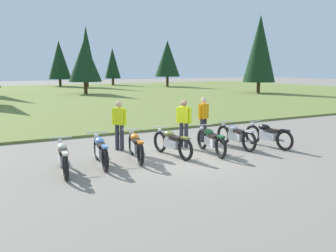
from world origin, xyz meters
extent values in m
plane|color=gray|center=(0.00, 0.00, 0.00)|extent=(140.00, 140.00, 0.00)
cube|color=olive|center=(0.00, 26.59, 0.05)|extent=(80.00, 44.00, 0.10)
cylinder|color=#47331E|center=(6.32, 43.63, 0.55)|extent=(0.36, 0.36, 1.10)
cone|color=#143319|center=(6.32, 43.63, 3.73)|extent=(3.11, 3.11, 5.27)
cylinder|color=#47331E|center=(5.12, 27.25, 0.66)|extent=(0.36, 0.36, 1.33)
cone|color=#143319|center=(5.12, 27.25, 3.40)|extent=(3.31, 3.31, 4.15)
cylinder|color=#47331E|center=(21.30, 19.96, 0.62)|extent=(0.36, 0.36, 1.24)
cone|color=#143319|center=(21.30, 19.96, 4.63)|extent=(3.30, 3.30, 6.78)
cylinder|color=#47331E|center=(14.15, 43.74, 0.55)|extent=(0.36, 0.36, 1.10)
cone|color=#143319|center=(14.15, 43.74, 3.33)|extent=(2.37, 2.37, 4.46)
cylinder|color=#47331E|center=(19.26, 36.04, 0.74)|extent=(0.36, 0.36, 1.48)
cone|color=#143319|center=(19.26, 36.04, 3.92)|extent=(3.44, 3.44, 4.89)
cylinder|color=#47331E|center=(8.95, 39.49, 0.69)|extent=(0.36, 0.36, 1.38)
cone|color=#143319|center=(8.95, 39.49, 4.75)|extent=(2.42, 2.42, 6.74)
torus|color=black|center=(-3.48, 0.55, 0.35)|extent=(0.20, 0.71, 0.70)
torus|color=black|center=(-3.68, -0.84, 0.35)|extent=(0.20, 0.71, 0.70)
cube|color=silver|center=(-3.58, -0.15, 0.40)|extent=(0.29, 0.66, 0.28)
ellipsoid|color=beige|center=(-3.55, 0.03, 0.68)|extent=(0.33, 0.51, 0.22)
cube|color=black|center=(-3.61, -0.36, 0.62)|extent=(0.29, 0.51, 0.10)
cube|color=beige|center=(-3.68, -0.84, 0.69)|extent=(0.18, 0.34, 0.06)
cylinder|color=silver|center=(-3.49, 0.45, 0.86)|extent=(0.62, 0.12, 0.03)
sphere|color=silver|center=(-3.48, 0.57, 0.73)|extent=(0.14, 0.14, 0.14)
cylinder|color=silver|center=(-3.48, -0.46, 0.30)|extent=(0.15, 0.55, 0.07)
torus|color=black|center=(-2.33, 0.84, 0.35)|extent=(0.21, 0.71, 0.70)
torus|color=black|center=(-2.55, -0.54, 0.35)|extent=(0.21, 0.71, 0.70)
cube|color=silver|center=(-2.44, 0.15, 0.40)|extent=(0.30, 0.66, 0.28)
ellipsoid|color=#598CC6|center=(-2.41, 0.33, 0.68)|extent=(0.33, 0.52, 0.22)
cube|color=black|center=(-2.48, -0.07, 0.62)|extent=(0.29, 0.51, 0.10)
cube|color=#598CC6|center=(-2.55, -0.54, 0.69)|extent=(0.19, 0.34, 0.06)
cylinder|color=silver|center=(-2.34, 0.74, 0.86)|extent=(0.62, 0.13, 0.03)
sphere|color=silver|center=(-2.33, 0.86, 0.73)|extent=(0.14, 0.14, 0.14)
cylinder|color=silver|center=(-2.35, -0.17, 0.30)|extent=(0.16, 0.55, 0.07)
torus|color=black|center=(-1.15, 0.93, 0.35)|extent=(0.26, 0.70, 0.70)
torus|color=black|center=(-1.46, -0.43, 0.35)|extent=(0.26, 0.70, 0.70)
cube|color=silver|center=(-1.30, 0.25, 0.40)|extent=(0.34, 0.67, 0.28)
ellipsoid|color=orange|center=(-1.26, 0.42, 0.68)|extent=(0.36, 0.53, 0.22)
cube|color=black|center=(-1.35, 0.03, 0.62)|extent=(0.32, 0.52, 0.10)
cube|color=orange|center=(-1.46, -0.43, 0.69)|extent=(0.21, 0.34, 0.06)
cylinder|color=silver|center=(-1.17, 0.83, 0.86)|extent=(0.61, 0.17, 0.03)
sphere|color=silver|center=(-1.14, 0.95, 0.73)|extent=(0.14, 0.14, 0.14)
cylinder|color=silver|center=(-1.24, -0.07, 0.30)|extent=(0.19, 0.55, 0.07)
torus|color=black|center=(-0.16, 0.86, 0.35)|extent=(0.17, 0.71, 0.70)
torus|color=black|center=(-0.02, -0.53, 0.35)|extent=(0.17, 0.71, 0.70)
cube|color=silver|center=(-0.09, 0.17, 0.40)|extent=(0.26, 0.66, 0.28)
ellipsoid|color=brown|center=(-0.11, 0.35, 0.68)|extent=(0.31, 0.50, 0.22)
cube|color=black|center=(-0.07, -0.05, 0.62)|extent=(0.27, 0.50, 0.10)
cube|color=brown|center=(-0.02, -0.53, 0.69)|extent=(0.17, 0.33, 0.06)
cylinder|color=silver|center=(-0.15, 0.76, 0.86)|extent=(0.62, 0.09, 0.03)
sphere|color=silver|center=(-0.16, 0.88, 0.73)|extent=(0.14, 0.14, 0.14)
cylinder|color=silver|center=(0.08, -0.12, 0.30)|extent=(0.12, 0.55, 0.07)
torus|color=black|center=(1.31, 0.55, 0.35)|extent=(0.22, 0.71, 0.70)
torus|color=black|center=(1.07, -0.83, 0.35)|extent=(0.22, 0.71, 0.70)
cube|color=silver|center=(1.19, -0.14, 0.40)|extent=(0.30, 0.66, 0.28)
ellipsoid|color=#144C23|center=(1.22, 0.04, 0.68)|extent=(0.34, 0.52, 0.22)
cube|color=black|center=(1.15, -0.36, 0.62)|extent=(0.30, 0.51, 0.10)
cube|color=#144C23|center=(1.07, -0.83, 0.69)|extent=(0.19, 0.34, 0.06)
cylinder|color=silver|center=(1.29, 0.45, 0.86)|extent=(0.62, 0.14, 0.03)
sphere|color=silver|center=(1.31, 0.57, 0.73)|extent=(0.14, 0.14, 0.14)
cylinder|color=silver|center=(1.28, -0.46, 0.30)|extent=(0.16, 0.55, 0.07)
torus|color=black|center=(2.45, 0.87, 0.35)|extent=(0.10, 0.70, 0.70)
torus|color=black|center=(2.45, -0.53, 0.35)|extent=(0.10, 0.70, 0.70)
cube|color=silver|center=(2.45, 0.17, 0.40)|extent=(0.20, 0.64, 0.28)
ellipsoid|color=#B7B7BC|center=(2.45, 0.35, 0.68)|extent=(0.26, 0.48, 0.22)
cube|color=black|center=(2.45, -0.05, 0.62)|extent=(0.22, 0.48, 0.10)
cube|color=#B7B7BC|center=(2.45, -0.53, 0.69)|extent=(0.14, 0.32, 0.06)
cylinder|color=silver|center=(2.45, 0.77, 0.86)|extent=(0.62, 0.03, 0.03)
sphere|color=silver|center=(2.45, 0.89, 0.73)|extent=(0.14, 0.14, 0.14)
cylinder|color=silver|center=(2.59, -0.13, 0.30)|extent=(0.07, 0.55, 0.07)
torus|color=black|center=(3.44, 0.42, 0.35)|extent=(0.19, 0.71, 0.70)
torus|color=black|center=(3.63, -0.97, 0.35)|extent=(0.19, 0.71, 0.70)
cube|color=silver|center=(3.54, -0.27, 0.40)|extent=(0.28, 0.66, 0.28)
ellipsoid|color=black|center=(3.51, -0.09, 0.68)|extent=(0.32, 0.51, 0.22)
cube|color=black|center=(3.57, -0.49, 0.62)|extent=(0.28, 0.51, 0.10)
cube|color=black|center=(3.63, -0.97, 0.69)|extent=(0.18, 0.34, 0.06)
cylinder|color=silver|center=(3.46, 0.32, 0.86)|extent=(0.62, 0.11, 0.03)
sphere|color=silver|center=(3.44, 0.44, 0.73)|extent=(0.14, 0.14, 0.14)
cylinder|color=silver|center=(3.72, -0.55, 0.30)|extent=(0.14, 0.55, 0.07)
cylinder|color=#2D2D38|center=(-1.17, 1.71, 0.44)|extent=(0.14, 0.14, 0.88)
cylinder|color=#2D2D38|center=(-1.29, 1.85, 0.44)|extent=(0.14, 0.14, 0.88)
cube|color=#D8EA19|center=(-1.23, 1.78, 1.16)|extent=(0.40, 0.42, 0.56)
sphere|color=tan|center=(-1.23, 1.78, 1.56)|extent=(0.22, 0.22, 0.22)
cylinder|color=#D8EA19|center=(-1.08, 1.60, 1.14)|extent=(0.09, 0.09, 0.52)
cylinder|color=#D8EA19|center=(-1.38, 1.95, 1.14)|extent=(0.09, 0.09, 0.52)
cylinder|color=#2D2D38|center=(0.83, 1.15, 0.44)|extent=(0.14, 0.14, 0.88)
cylinder|color=#2D2D38|center=(0.95, 1.01, 0.44)|extent=(0.14, 0.14, 0.88)
cube|color=#D8EA19|center=(0.89, 1.08, 1.16)|extent=(0.40, 0.42, 0.56)
sphere|color=#9E7051|center=(0.89, 1.08, 1.56)|extent=(0.22, 0.22, 0.22)
cylinder|color=#D8EA19|center=(0.74, 1.26, 1.14)|extent=(0.09, 0.09, 0.52)
cylinder|color=#D8EA19|center=(1.04, 0.90, 1.14)|extent=(0.09, 0.09, 0.52)
cylinder|color=#2D2D38|center=(2.18, 1.68, 0.44)|extent=(0.14, 0.14, 0.88)
cylinder|color=#2D2D38|center=(2.01, 1.62, 0.44)|extent=(0.14, 0.14, 0.88)
cube|color=orange|center=(2.09, 1.65, 1.16)|extent=(0.41, 0.32, 0.56)
sphere|color=beige|center=(2.09, 1.65, 1.56)|extent=(0.22, 0.22, 0.22)
cylinder|color=orange|center=(2.31, 1.72, 1.14)|extent=(0.09, 0.09, 0.52)
cylinder|color=orange|center=(1.88, 1.58, 1.14)|extent=(0.09, 0.09, 0.52)
camera|label=1|loc=(-5.79, -10.00, 2.80)|focal=40.24mm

